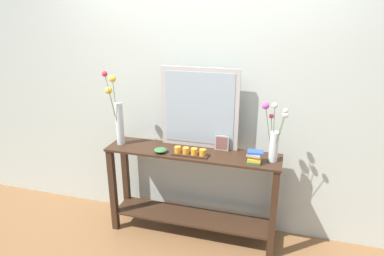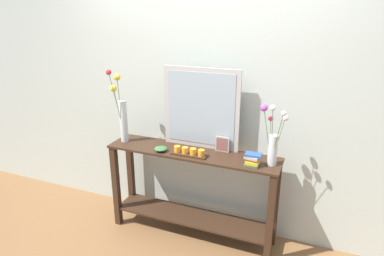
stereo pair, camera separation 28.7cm
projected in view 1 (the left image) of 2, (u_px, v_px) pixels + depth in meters
ground_plane at (192, 233)px, 3.23m from camera, size 7.00×6.00×0.02m
wall_back at (201, 88)px, 3.04m from camera, size 6.40×0.08×2.70m
console_table at (192, 186)px, 3.06m from camera, size 1.55×0.34×0.85m
mirror_leaning at (200, 108)px, 2.94m from camera, size 0.70×0.03×0.72m
tall_vase_left at (117, 115)px, 3.02m from camera, size 0.14×0.16×0.69m
vase_right at (274, 137)px, 2.69m from camera, size 0.21×0.16×0.51m
candle_tray at (190, 152)px, 2.86m from camera, size 0.32×0.09×0.07m
picture_frame_small at (222, 143)px, 2.95m from camera, size 0.13×0.01×0.14m
decorative_bowl at (161, 150)px, 2.92m from camera, size 0.11×0.11×0.04m
book_stack at (255, 157)px, 2.72m from camera, size 0.13×0.10×0.10m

